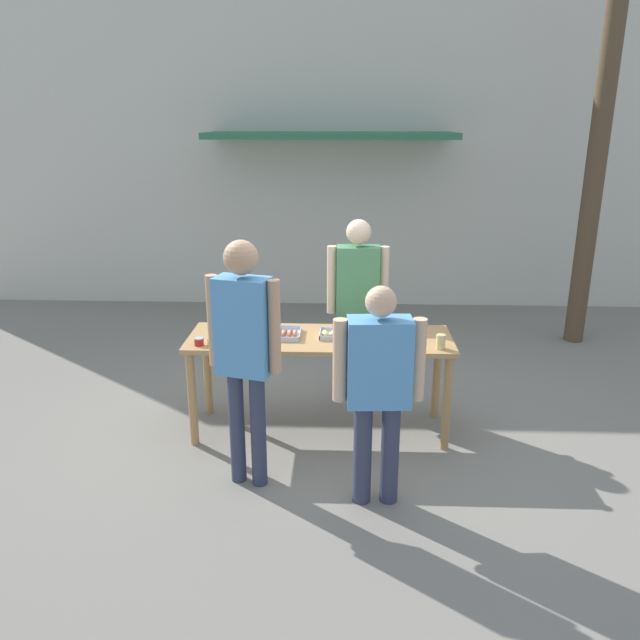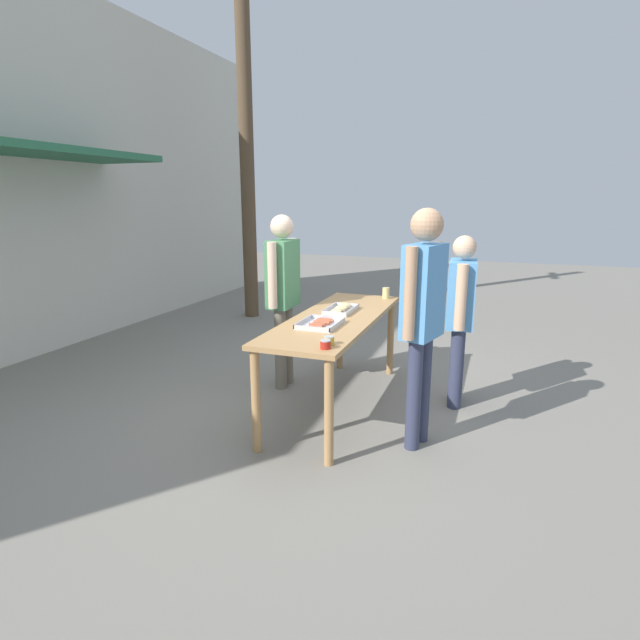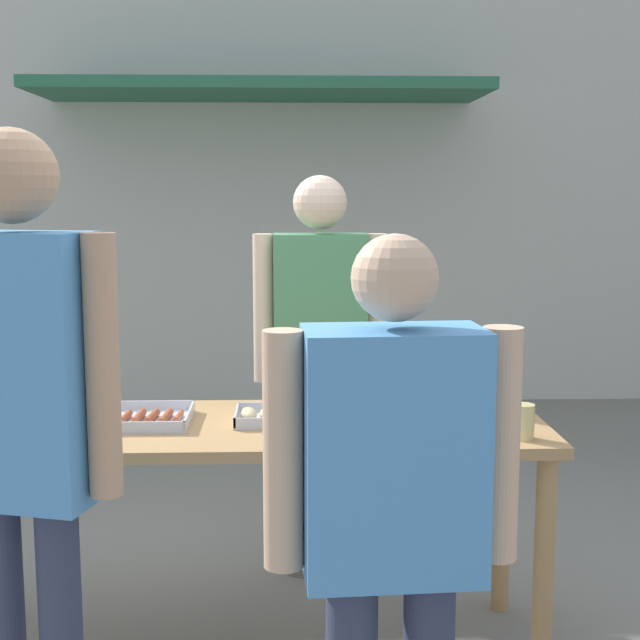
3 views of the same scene
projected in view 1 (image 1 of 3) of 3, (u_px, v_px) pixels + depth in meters
The scene contains 12 objects.
ground_plane at pixel (320, 429), 5.47m from camera, with size 24.00×24.00×0.00m, color gray.
building_facade_back at pixel (331, 145), 8.56m from camera, with size 12.00×1.11×4.50m.
serving_table at pixel (320, 349), 5.24m from camera, with size 2.21×0.71×0.86m.
food_tray_sausages at pixel (277, 334), 5.24m from camera, with size 0.41×0.32×0.04m.
food_tray_buns at pixel (346, 334), 5.21m from camera, with size 0.42×0.24×0.07m.
condiment_jar_mustard at pixel (199, 342), 5.01m from camera, with size 0.08×0.08×0.06m.
condiment_jar_ketchup at pixel (212, 341), 5.01m from camera, with size 0.08×0.08×0.06m.
beer_cup at pixel (441, 342), 4.93m from camera, with size 0.07×0.07×0.12m.
person_server_behind_table at pixel (358, 294), 5.77m from camera, with size 0.57×0.23×1.75m.
person_customer_holding_hotdog at pixel (244, 341), 4.35m from camera, with size 0.53×0.30×1.84m.
person_customer_with_cup at pixel (379, 380), 4.17m from camera, with size 0.62×0.26×1.58m.
utility_pole at pixel (613, 39), 6.65m from camera, with size 1.10×0.22×6.66m.
Camera 1 is at (0.19, -4.91, 2.60)m, focal length 35.00 mm.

